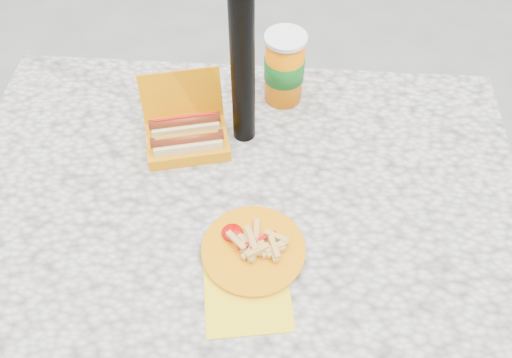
# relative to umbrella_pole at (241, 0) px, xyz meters

# --- Properties ---
(ground) EXTENTS (60.00, 60.00, 0.00)m
(ground) POSITION_rel_umbrella_pole_xyz_m (0.00, -0.16, -1.10)
(ground) COLOR slate
(picnic_table) EXTENTS (1.20, 0.80, 0.75)m
(picnic_table) POSITION_rel_umbrella_pole_xyz_m (0.00, -0.16, -0.46)
(picnic_table) COLOR beige
(picnic_table) RESTS_ON ground
(umbrella_pole) EXTENTS (0.05, 0.05, 2.20)m
(umbrella_pole) POSITION_rel_umbrella_pole_xyz_m (0.00, 0.00, 0.00)
(umbrella_pole) COLOR black
(umbrella_pole) RESTS_ON ground
(hotdog_box) EXTENTS (0.21, 0.19, 0.14)m
(hotdog_box) POSITION_rel_umbrella_pole_xyz_m (-0.12, -0.04, -0.32)
(hotdog_box) COLOR orange
(hotdog_box) RESTS_ON picnic_table
(fries_plate) EXTENTS (0.20, 0.28, 0.04)m
(fries_plate) POSITION_rel_umbrella_pole_xyz_m (0.04, -0.32, -0.34)
(fries_plate) COLOR yellow
(fries_plate) RESTS_ON picnic_table
(soda_cup) EXTENTS (0.10, 0.10, 0.18)m
(soda_cup) POSITION_rel_umbrella_pole_xyz_m (0.08, 0.13, -0.26)
(soda_cup) COLOR #FF7800
(soda_cup) RESTS_ON picnic_table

